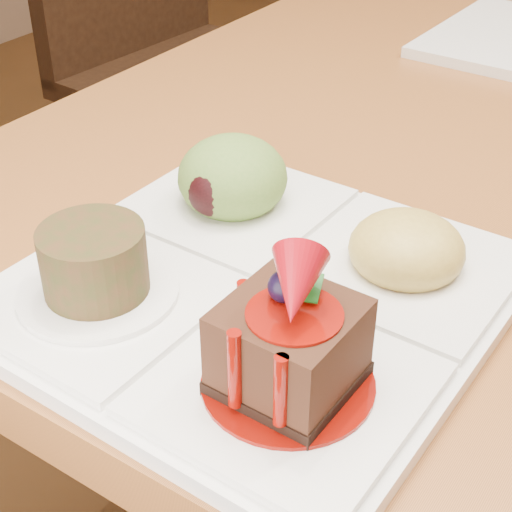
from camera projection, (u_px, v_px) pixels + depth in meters
The scene contains 2 objects.
chair_left at pixel (166, 23), 1.54m from camera, with size 0.48×0.48×1.01m.
sampler_plate at pixel (257, 268), 0.50m from camera, with size 0.30×0.30×0.11m.
Camera 1 is at (0.07, -1.09, 1.06)m, focal length 55.00 mm.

